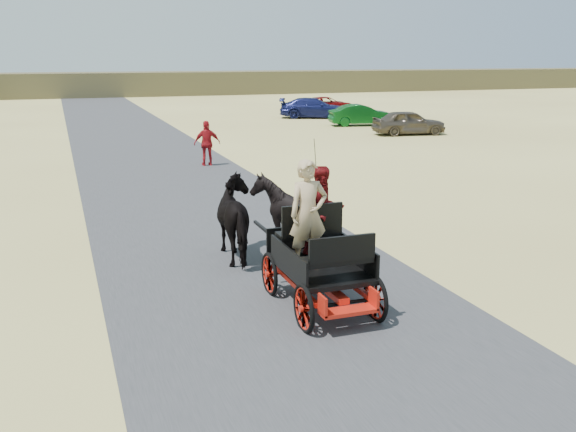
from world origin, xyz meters
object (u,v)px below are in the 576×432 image
object	(u,v)px
horse_right	(290,215)
pedestrian	(207,143)
car_b	(361,115)
carriage	(320,286)
car_c	(314,108)
car_d	(327,105)
car_a	(409,122)
horse_left	(240,219)

from	to	relation	value
horse_right	pedestrian	size ratio (longest dim) A/B	0.98
car_b	pedestrian	bearing A→B (deg)	142.78
carriage	car_b	world-z (taller)	car_b
carriage	car_c	size ratio (longest dim) A/B	0.52
car_d	car_b	bearing A→B (deg)	174.94
car_a	car_c	bearing A→B (deg)	15.67
pedestrian	car_a	size ratio (longest dim) A/B	0.45
car_a	car_d	distance (m)	13.27
horse_left	car_d	size ratio (longest dim) A/B	0.46
carriage	car_a	size ratio (longest dim) A/B	0.62
car_a	carriage	bearing A→B (deg)	155.16
horse_left	car_d	bearing A→B (deg)	-116.04
car_a	pedestrian	bearing A→B (deg)	124.89
horse_right	pedestrian	distance (m)	11.68
horse_left	car_a	world-z (taller)	horse_left
horse_right	car_b	size ratio (longest dim) A/B	0.44
horse_right	car_d	bearing A→B (deg)	-114.38
horse_right	car_d	distance (m)	34.02
horse_left	car_a	bearing A→B (deg)	-128.77
pedestrian	car_c	xyz separation A→B (m)	(11.05, 16.48, -0.19)
car_c	car_d	distance (m)	3.59
car_a	car_d	size ratio (longest dim) A/B	0.89
carriage	car_a	world-z (taller)	car_a
horse_left	car_c	world-z (taller)	horse_left
pedestrian	car_d	bearing A→B (deg)	-120.91
carriage	horse_right	world-z (taller)	horse_right
carriage	car_a	bearing A→B (deg)	56.55
pedestrian	car_a	world-z (taller)	pedestrian
horse_right	carriage	bearing A→B (deg)	79.61
carriage	car_a	distance (m)	24.87
carriage	pedestrian	size ratio (longest dim) A/B	1.39
horse_left	car_d	xyz separation A→B (m)	(15.14, 30.99, -0.25)
car_c	car_a	bearing A→B (deg)	-150.65
car_c	car_b	bearing A→B (deg)	-148.27
car_b	car_c	xyz separation A→B (m)	(-0.90, 5.40, 0.04)
car_d	horse_left	bearing A→B (deg)	157.69
carriage	pedestrian	world-z (taller)	pedestrian
car_a	car_b	xyz separation A→B (m)	(-0.39, 4.99, -0.02)
horse_left	pedestrian	distance (m)	11.81
car_c	car_d	xyz separation A→B (m)	(2.17, 2.86, -0.07)
horse_right	car_d	world-z (taller)	horse_right
car_a	car_c	size ratio (longest dim) A/B	0.83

